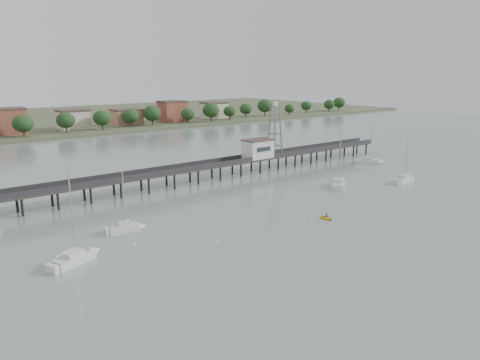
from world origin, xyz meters
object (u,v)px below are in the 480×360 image
at_px(sailboat_e, 373,162).
at_px(yellow_dinghy, 326,219).
at_px(lattice_tower, 275,131).
at_px(sailboat_b, 129,228).
at_px(sailboat_a, 81,256).
at_px(pier, 182,170).
at_px(sailboat_c, 339,183).
at_px(sailboat_d, 407,179).

relative_size(sailboat_e, yellow_dinghy, 4.80).
bearing_deg(sailboat_e, lattice_tower, -157.21).
height_order(sailboat_b, sailboat_a, sailboat_a).
bearing_deg(lattice_tower, pier, -180.00).
bearing_deg(pier, sailboat_c, -39.55).
bearing_deg(sailboat_d, sailboat_b, 171.78).
relative_size(pier, sailboat_d, 11.38).
distance_m(sailboat_d, yellow_dinghy, 40.70).
distance_m(pier, sailboat_e, 62.01).
height_order(sailboat_d, sailboat_b, sailboat_d).
relative_size(sailboat_a, yellow_dinghy, 5.17).
xyz_separation_m(sailboat_e, yellow_dinghy, (-53.76, -27.36, -0.64)).
relative_size(pier, sailboat_a, 10.33).
height_order(sailboat_a, sailboat_e, sailboat_a).
height_order(pier, sailboat_e, sailboat_e).
distance_m(sailboat_a, yellow_dinghy, 45.50).
height_order(sailboat_c, sailboat_a, sailboat_c).
bearing_deg(sailboat_a, pier, 17.12).
distance_m(pier, sailboat_b, 35.10).
distance_m(lattice_tower, sailboat_a, 76.50).
xyz_separation_m(sailboat_b, sailboat_e, (86.49, 9.68, -0.01)).
relative_size(sailboat_a, sailboat_e, 1.08).
height_order(sailboat_b, sailboat_e, sailboat_e).
relative_size(lattice_tower, yellow_dinghy, 5.52).
bearing_deg(sailboat_c, sailboat_b, 143.51).
height_order(sailboat_d, sailboat_a, sailboat_a).
bearing_deg(pier, sailboat_e, -12.69).
bearing_deg(lattice_tower, yellow_dinghy, -121.24).
bearing_deg(yellow_dinghy, lattice_tower, 63.66).
distance_m(sailboat_b, sailboat_e, 87.03).
distance_m(lattice_tower, sailboat_d, 38.27).
height_order(lattice_tower, sailboat_c, lattice_tower).
distance_m(sailboat_b, yellow_dinghy, 37.20).
bearing_deg(sailboat_b, lattice_tower, 29.27).
bearing_deg(sailboat_d, sailboat_a, 177.99).
bearing_deg(lattice_tower, sailboat_b, -157.98).
bearing_deg(sailboat_c, pier, 105.64).
relative_size(lattice_tower, sailboat_c, 1.02).
distance_m(sailboat_c, sailboat_a, 68.16).
bearing_deg(yellow_dinghy, sailboat_a, 172.07).
xyz_separation_m(pier, lattice_tower, (31.50, 0.00, 7.31)).
bearing_deg(sailboat_c, sailboat_d, -62.42).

